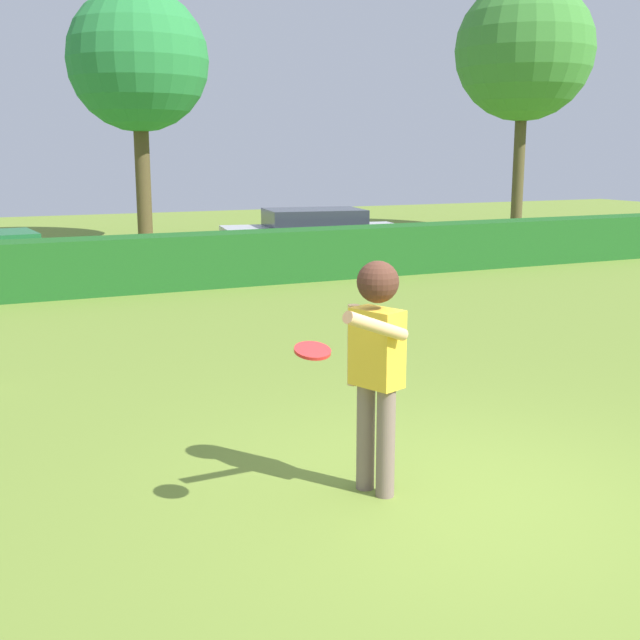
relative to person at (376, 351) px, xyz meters
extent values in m
plane|color=olive|center=(0.46, -0.34, -1.11)|extent=(60.00, 60.00, 0.00)
cylinder|color=#7E685F|center=(0.04, -0.09, -0.69)|extent=(0.14, 0.14, 0.84)
cylinder|color=#7E685F|center=(-0.02, 0.10, -0.69)|extent=(0.14, 0.14, 0.84)
cube|color=yellow|center=(0.01, 0.00, 0.02)|extent=(0.34, 0.43, 0.58)
cylinder|color=tan|center=(-0.17, -0.31, 0.26)|extent=(0.61, 0.30, 0.30)
cylinder|color=tan|center=(-0.07, 0.22, 0.00)|extent=(0.09, 0.09, 0.62)
sphere|color=tan|center=(0.01, 0.00, 0.48)|extent=(0.22, 0.22, 0.22)
sphere|color=#48281D|center=(0.01, 0.00, 0.51)|extent=(0.31, 0.31, 0.31)
cylinder|color=red|center=(-0.69, -0.40, 0.16)|extent=(0.24, 0.24, 0.08)
cube|color=#1D591D|center=(0.46, 9.90, -0.60)|extent=(26.08, 0.90, 1.02)
cylinder|color=black|center=(-1.62, 12.91, -0.81)|extent=(0.61, 0.15, 0.60)
cube|color=#B7B7BC|center=(4.98, 12.14, -0.53)|extent=(4.42, 2.38, 0.55)
cube|color=#2D333D|center=(4.98, 12.14, -0.06)|extent=(2.43, 1.91, 0.40)
cylinder|color=black|center=(6.58, 12.73, -0.81)|extent=(0.61, 0.20, 0.60)
cylinder|color=black|center=(6.29, 11.06, -0.81)|extent=(0.61, 0.20, 0.60)
cylinder|color=black|center=(3.68, 13.22, -0.81)|extent=(0.61, 0.20, 0.60)
cylinder|color=black|center=(3.39, 11.55, -0.81)|extent=(0.61, 0.20, 0.60)
cylinder|color=brown|center=(2.41, 18.30, 0.83)|extent=(0.43, 0.43, 3.87)
sphere|color=#2A823C|center=(2.41, 18.30, 3.94)|extent=(3.92, 3.92, 3.92)
cylinder|color=brown|center=(14.19, 16.40, 1.08)|extent=(0.37, 0.37, 4.37)
sphere|color=#3D8433|center=(14.19, 16.40, 4.57)|extent=(4.35, 4.35, 4.35)
camera|label=1|loc=(-2.78, -5.06, 1.43)|focal=45.38mm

